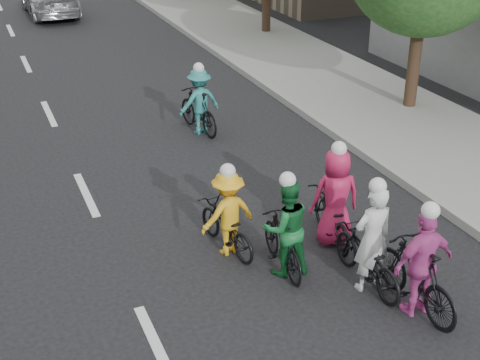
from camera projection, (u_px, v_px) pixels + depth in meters
ground at (158, 349)px, 9.08m from camera, size 120.00×120.00×0.00m
sidewalk_right at (319, 76)px, 20.12m from camera, size 4.00×80.00×0.15m
curb_right at (261, 83)px, 19.44m from camera, size 0.18×80.00×0.18m
cyclist_0 at (368, 252)px, 10.18m from camera, size 0.64×1.76×1.88m
cyclist_1 at (333, 207)px, 11.37m from camera, size 0.93×1.73×1.88m
cyclist_2 at (284, 234)px, 10.52m from camera, size 0.84×1.61×1.77m
cyclist_3 at (419, 271)px, 9.59m from camera, size 0.99×1.81×1.82m
cyclist_4 at (199, 106)px, 15.94m from camera, size 1.11×1.81×1.74m
cyclist_5 at (227, 220)px, 11.10m from camera, size 1.04×1.68×1.64m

